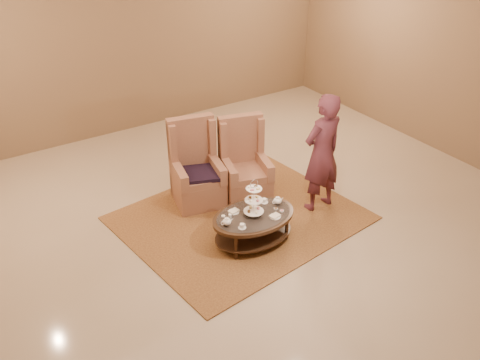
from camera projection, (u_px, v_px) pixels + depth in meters
ground at (257, 232)px, 7.18m from camera, size 8.00×8.00×0.00m
ceiling at (257, 232)px, 7.18m from camera, size 8.00×8.00×0.02m
wall_back at (127, 34)px, 9.19m from camera, size 8.00×0.04×3.50m
wall_right at (475, 55)px, 8.16m from camera, size 0.04×8.00×3.50m
rug at (240, 218)px, 7.46m from camera, size 3.34×2.90×0.02m
tea_table at (253, 220)px, 6.84m from camera, size 1.14×0.79×0.94m
armchair_left at (196, 175)px, 7.68m from camera, size 0.80×0.82×1.24m
armchair_right at (244, 171)px, 7.81m from camera, size 0.81×0.82×1.21m
person at (322, 153)px, 7.28m from camera, size 0.65×0.44×1.73m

